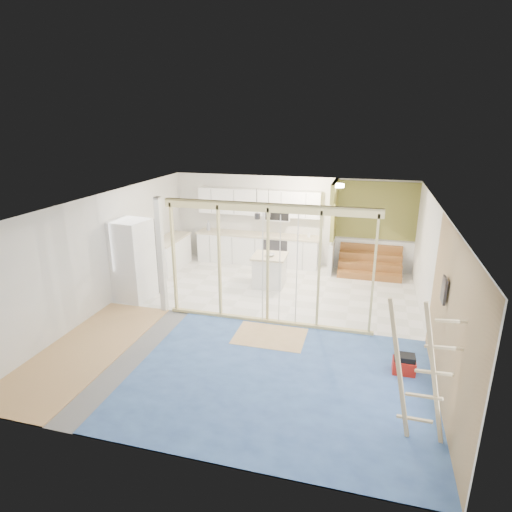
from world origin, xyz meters
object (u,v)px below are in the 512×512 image
(fridge, at_px, (132,260))
(toolbox, at_px, (404,365))
(ladder, at_px, (421,372))
(island, at_px, (270,271))

(fridge, distance_m, toolbox, 6.40)
(toolbox, bearing_deg, fridge, 163.85)
(fridge, xyz_separation_m, ladder, (6.16, -3.24, 0.04))
(fridge, height_order, ladder, ladder)
(ladder, bearing_deg, toolbox, 109.02)
(island, bearing_deg, ladder, -58.62)
(ladder, bearing_deg, island, 140.75)
(toolbox, xyz_separation_m, ladder, (0.04, -1.55, 0.84))
(toolbox, bearing_deg, island, 132.75)
(fridge, bearing_deg, ladder, -20.48)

